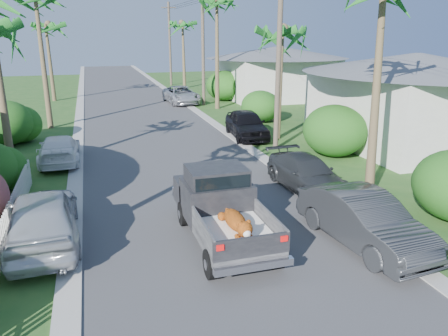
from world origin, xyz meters
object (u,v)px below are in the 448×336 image
object	(u,v)px
parked_car_lf	(59,150)
house_right_near	(412,103)
parked_car_rd	(181,95)
palm_r_b	(282,30)
palm_l_d	(46,24)
palm_r_c	(217,0)
parked_car_ln	(43,218)
utility_pole_c	(203,48)
palm_r_d	(183,23)
house_right_far	(277,75)
parked_car_rn	(364,220)
utility_pole_b	(279,58)
pickup_truck	(219,204)
parked_car_rm	(306,174)
utility_pole_d	(170,44)
parked_car_rf	(246,124)

from	to	relation	value
parked_car_lf	house_right_near	xyz separation A→B (m)	(18.00, -1.58, 1.59)
parked_car_rd	palm_r_b	bearing A→B (deg)	-83.27
palm_l_d	palm_r_c	bearing A→B (deg)	-32.21
parked_car_ln	utility_pole_c	size ratio (longest dim) A/B	0.53
palm_r_d	house_right_far	xyz separation A→B (m)	(6.50, -10.00, -4.62)
parked_car_rn	utility_pole_b	bearing A→B (deg)	74.06
parked_car_rn	palm_r_c	bearing A→B (deg)	78.25
palm_r_c	house_right_near	xyz separation A→B (m)	(6.80, -14.00, -5.89)
pickup_truck	parked_car_rm	bearing A→B (deg)	33.73
palm_r_b	utility_pole_b	bearing A→B (deg)	-116.57
parked_car_rd	palm_l_d	world-z (taller)	palm_l_d
parked_car_lf	utility_pole_c	bearing A→B (deg)	-126.68
utility_pole_b	parked_car_rd	bearing A→B (deg)	95.62
palm_r_b	house_right_far	xyz separation A→B (m)	(6.40, 15.00, -3.83)
parked_car_ln	utility_pole_c	distance (m)	25.57
pickup_truck	utility_pole_b	xyz separation A→B (m)	(5.66, 8.89, 3.59)
palm_r_b	pickup_truck	bearing A→B (deg)	-121.46
house_right_far	house_right_near	bearing A→B (deg)	-90.00
parked_car_rm	palm_r_b	size ratio (longest dim) A/B	0.60
parked_car_rd	utility_pole_c	xyz separation A→B (m)	(1.62, -1.43, 3.89)
house_right_near	parked_car_rm	bearing A→B (deg)	-150.21
utility_pole_c	utility_pole_d	distance (m)	15.00
parked_car_rn	palm_r_b	world-z (taller)	palm_r_b
parked_car_rd	parked_car_lf	bearing A→B (deg)	-123.09
pickup_truck	palm_l_d	size ratio (longest dim) A/B	0.66
parked_car_rd	parked_car_lf	world-z (taller)	parked_car_rd
parked_car_ln	palm_r_c	world-z (taller)	palm_r_c
pickup_truck	utility_pole_d	bearing A→B (deg)	81.71
utility_pole_d	parked_car_rn	bearing A→B (deg)	-92.74
pickup_truck	parked_car_rf	bearing A→B (deg)	66.64
palm_r_d	utility_pole_c	size ratio (longest dim) A/B	0.89
palm_r_c	utility_pole_d	size ratio (longest dim) A/B	1.04
palm_r_c	house_right_far	xyz separation A→B (m)	(6.80, 4.00, -5.99)
parked_car_rn	utility_pole_c	world-z (taller)	utility_pole_c
parked_car_rd	parked_car_ln	size ratio (longest dim) A/B	1.07
parked_car_rf	utility_pole_b	xyz separation A→B (m)	(0.60, -2.83, 3.82)
parked_car_rn	palm_r_c	distance (m)	24.91
parked_car_lf	palm_l_d	distance (m)	21.29
parked_car_rn	parked_car_rd	xyz separation A→B (m)	(0.33, 27.09, -0.05)
parked_car_rf	palm_r_c	world-z (taller)	palm_r_c
palm_l_d	palm_r_b	xyz separation A→B (m)	(13.10, -19.00, -0.49)
palm_r_b	house_right_far	bearing A→B (deg)	66.89
parked_car_lf	parked_car_ln	bearing A→B (deg)	89.66
parked_car_rf	parked_car_lf	distance (m)	10.25
parked_car_rn	palm_r_d	bearing A→B (deg)	80.07
parked_car_ln	parked_car_lf	bearing A→B (deg)	-92.75
parked_car_rn	palm_r_b	size ratio (longest dim) A/B	0.64
parked_car_ln	palm_r_c	bearing A→B (deg)	-120.88
utility_pole_c	utility_pole_b	bearing A→B (deg)	-90.00
house_right_near	house_right_far	distance (m)	18.00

